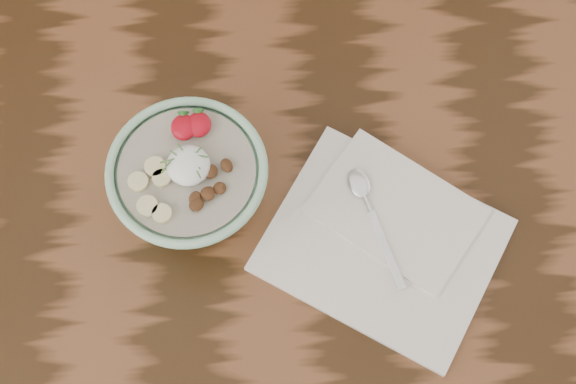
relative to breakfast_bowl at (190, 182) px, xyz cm
name	(u,v)px	position (x,y,z in cm)	size (l,w,h in cm)	color
table	(341,205)	(19.06, 1.71, -15.61)	(160.00, 90.00, 75.00)	black
breakfast_bowl	(190,182)	(0.00, 0.00, 0.00)	(18.71, 18.71, 12.43)	#97CBA7
napkin	(385,238)	(23.26, -6.37, -5.62)	(34.08, 32.42, 1.64)	white
spoon	(366,199)	(21.12, -1.72, -4.31)	(6.41, 16.22, 0.86)	silver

